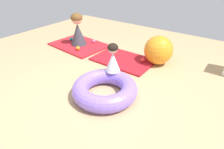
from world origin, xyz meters
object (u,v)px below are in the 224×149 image
Objects in this scene: play_ball_teal at (71,39)px; adult_seated at (78,30)px; child_in_white at (113,58)px; play_ball_orange at (78,48)px; exercise_ball_large at (158,50)px; inflatable_cushion at (105,89)px; play_ball_pink at (94,41)px; play_ball_red at (143,60)px.

adult_seated is at bearing -10.82° from play_ball_teal.
adult_seated is (-1.78, 0.95, -0.08)m from child_in_white.
play_ball_orange is at bearing -105.12° from child_in_white.
exercise_ball_large is at bearing 16.95° from play_ball_orange.
play_ball_orange is at bearing 147.58° from inflatable_cushion.
play_ball_pink is at bearing -121.23° from child_in_white.
child_in_white is at bearing -39.48° from play_ball_pink.
inflatable_cushion is 2.10× the size of child_in_white.
inflatable_cushion is 2.33m from adult_seated.
adult_seated reaches higher than play_ball_red.
play_ball_red is at bearing 12.33° from play_ball_orange.
play_ball_orange is (0.62, -0.36, 0.00)m from play_ball_teal.
child_in_white is 5.45× the size of play_ball_teal.
adult_seated is at bearing 131.29° from play_ball_orange.
play_ball_teal is at bearing -158.52° from play_ball_pink.
exercise_ball_large is (2.09, 0.26, -0.13)m from adult_seated.
inflatable_cushion is at bearing -7.70° from adult_seated.
play_ball_pink is at bearing 135.05° from inflatable_cushion.
child_in_white is 1.09m from play_ball_red.
play_ball_teal is 0.65m from play_ball_pink.
adult_seated is at bearing -128.88° from play_ball_pink.
inflatable_cushion is 1.94m from play_ball_orange.
child_in_white is at bearing 106.74° from inflatable_cushion.
exercise_ball_large is (0.24, 0.21, 0.21)m from play_ball_red.
child_in_white is 4.90× the size of play_ball_red.
play_ball_pink is at bearing 78.56° from adult_seated.
play_ball_red is at bearing -138.66° from exercise_ball_large.
exercise_ball_large is at bearing 173.93° from child_in_white.
child_in_white is 2.03m from play_ball_pink.
exercise_ball_large reaches higher than play_ball_red.
exercise_ball_large is at bearing 83.03° from inflatable_cushion.
play_ball_pink is (0.61, 0.24, -0.00)m from play_ball_teal.
play_ball_red is 0.17× the size of exercise_ball_large.
child_in_white is 2.02m from adult_seated.
play_ball_orange is (0.01, -0.60, 0.01)m from play_ball_pink.
adult_seated is (-1.89, 1.33, 0.30)m from inflatable_cushion.
play_ball_orange is 0.16× the size of exercise_ball_large.
play_ball_red reaches higher than play_ball_pink.
play_ball_red reaches higher than play_ball_teal.
play_ball_teal is 2.21m from play_ball_red.
play_ball_red is (-0.04, 1.39, -0.04)m from inflatable_cushion.
child_in_white reaches higher than play_ball_pink.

